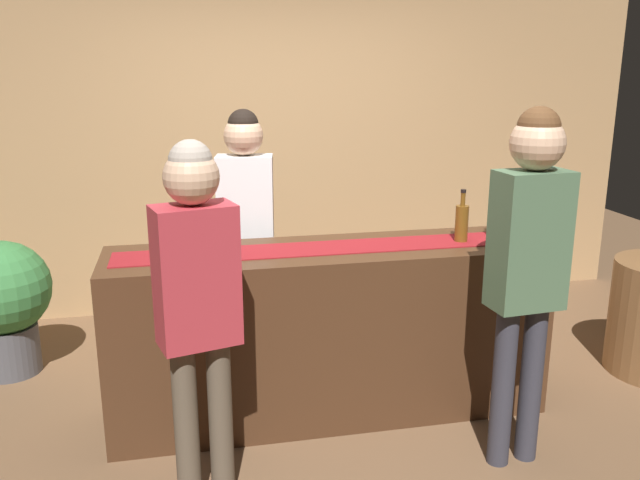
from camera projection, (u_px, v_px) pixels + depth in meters
ground_plane at (329, 409)px, 3.88m from camera, size 10.00×10.00×0.00m
back_wall at (278, 129)px, 5.30m from camera, size 6.00×0.12×2.90m
bar_counter at (329, 331)px, 3.75m from camera, size 2.44×0.60×0.98m
counter_runner_cloth at (329, 248)px, 3.63m from camera, size 2.32×0.28×0.01m
wine_bottle_amber at (462, 222)px, 3.73m from camera, size 0.07×0.07×0.30m
wine_bottle_clear at (497, 219)px, 3.80m from camera, size 0.07×0.07×0.30m
wine_glass_near_customer at (220, 232)px, 3.55m from camera, size 0.07×0.07×0.14m
wine_glass_mid_counter at (169, 236)px, 3.46m from camera, size 0.07×0.07×0.14m
bartender at (246, 216)px, 4.08m from camera, size 0.37×0.25×1.70m
customer_sipping at (528, 250)px, 3.10m from camera, size 0.36×0.25×1.78m
customer_browsing at (197, 289)px, 2.83m from camera, size 0.38×0.28×1.67m
potted_plant_tall at (3, 298)px, 4.22m from camera, size 0.60×0.60×0.88m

